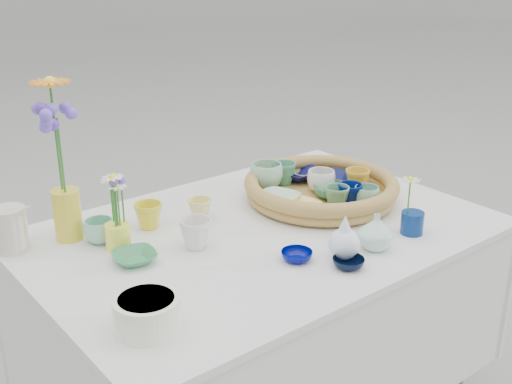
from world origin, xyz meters
TOP-DOWN VIEW (x-y plane):
  - wicker_tray at (0.28, 0.05)m, footprint 0.47×0.47m
  - tray_ceramic_0 at (0.32, 0.20)m, footprint 0.16×0.16m
  - tray_ceramic_1 at (0.38, 0.09)m, footprint 0.14×0.14m
  - tray_ceramic_2 at (0.39, 0.00)m, footprint 0.09×0.09m
  - tray_ceramic_3 at (0.30, 0.02)m, footprint 0.13×0.13m
  - tray_ceramic_4 at (0.24, -0.06)m, footprint 0.07×0.07m
  - tray_ceramic_5 at (0.13, 0.08)m, footprint 0.16×0.16m
  - tray_ceramic_6 at (0.19, 0.20)m, footprint 0.11×0.11m
  - tray_ceramic_7 at (0.30, 0.07)m, footprint 0.11×0.11m
  - tray_ceramic_8 at (0.35, 0.20)m, footprint 0.12×0.12m
  - tray_ceramic_9 at (0.29, -0.06)m, footprint 0.08×0.08m
  - tray_ceramic_10 at (0.15, -0.01)m, footprint 0.12×0.12m
  - tray_ceramic_11 at (0.32, -0.10)m, footprint 0.10×0.10m
  - tray_ceramic_12 at (0.25, 0.19)m, footprint 0.10×0.10m
  - loose_ceramic_0 at (-0.24, 0.20)m, footprint 0.10×0.10m
  - loose_ceramic_1 at (-0.10, 0.16)m, footprint 0.08×0.08m
  - loose_ceramic_2 at (-0.37, 0.04)m, footprint 0.12×0.12m
  - loose_ceramic_3 at (-0.20, 0.02)m, footprint 0.11×0.11m
  - loose_ceramic_4 at (-0.05, -0.20)m, footprint 0.08×0.08m
  - loose_ceramic_5 at (-0.38, 0.20)m, footprint 0.10×0.10m
  - loose_ceramic_6 at (0.03, -0.31)m, footprint 0.10×0.10m
  - fluted_bowl at (-0.49, -0.24)m, footprint 0.16×0.16m
  - bud_vase_paleblue at (0.05, -0.27)m, footprint 0.10×0.10m
  - bud_vase_seafoam at (0.16, -0.28)m, footprint 0.11×0.11m
  - bud_vase_cobalt at (0.31, -0.28)m, footprint 0.07×0.07m
  - single_daisy at (0.30, -0.27)m, footprint 0.08×0.08m
  - tall_vase_yellow at (-0.44, 0.28)m, footprint 0.08×0.08m
  - gerbera at (-0.44, 0.29)m, footprint 0.12×0.12m
  - hydrangea at (-0.44, 0.26)m, footprint 0.09×0.09m
  - white_pitcher at (-0.58, 0.30)m, footprint 0.14×0.12m
  - daisy_cup at (-0.37, 0.13)m, footprint 0.08×0.08m
  - daisy_posy at (-0.36, 0.14)m, footprint 0.09×0.09m

SIDE VIEW (x-z plane):
  - loose_ceramic_6 at x=0.03m, z-range 0.77..0.79m
  - loose_ceramic_4 at x=-0.05m, z-range 0.77..0.79m
  - loose_ceramic_2 at x=-0.37m, z-range 0.77..0.79m
  - tray_ceramic_10 at x=0.15m, z-range 0.78..0.81m
  - bud_vase_cobalt at x=0.31m, z-range 0.77..0.83m
  - tray_ceramic_8 at x=0.35m, z-range 0.78..0.81m
  - loose_ceramic_1 at x=-0.10m, z-range 0.77..0.83m
  - loose_ceramic_5 at x=-0.38m, z-range 0.77..0.83m
  - tray_ceramic_5 at x=0.13m, z-range 0.78..0.81m
  - tray_ceramic_1 at x=0.38m, z-range 0.78..0.82m
  - daisy_cup at x=-0.37m, z-range 0.77..0.83m
  - tray_ceramic_0 at x=0.32m, z-range 0.78..0.82m
  - tray_ceramic_3 at x=0.30m, z-range 0.78..0.82m
  - fluted_bowl at x=-0.49m, z-range 0.77..0.84m
  - loose_ceramic_0 at x=-0.24m, z-range 0.77..0.84m
  - wicker_tray at x=0.28m, z-range 0.77..0.84m
  - loose_ceramic_3 at x=-0.20m, z-range 0.77..0.84m
  - tray_ceramic_11 at x=0.32m, z-range 0.78..0.84m
  - bud_vase_seafoam at x=0.16m, z-range 0.77..0.86m
  - tray_ceramic_9 at x=0.29m, z-range 0.78..0.85m
  - tray_ceramic_4 at x=0.24m, z-range 0.78..0.85m
  - tray_ceramic_7 at x=0.30m, z-range 0.78..0.85m
  - tray_ceramic_2 at x=0.39m, z-range 0.78..0.85m
  - tray_ceramic_12 at x=0.25m, z-range 0.78..0.85m
  - white_pitcher at x=-0.58m, z-range 0.77..0.88m
  - tray_ceramic_6 at x=0.19m, z-range 0.78..0.86m
  - bud_vase_paleblue at x=0.05m, z-range 0.77..0.89m
  - tall_vase_yellow at x=-0.44m, z-range 0.77..0.90m
  - single_daisy at x=0.30m, z-range 0.82..0.93m
  - daisy_posy at x=-0.36m, z-range 0.83..0.98m
  - hydrangea at x=-0.44m, z-range 0.86..1.14m
  - gerbera at x=-0.44m, z-range 0.89..1.20m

